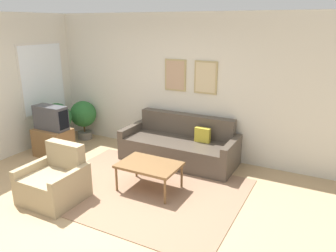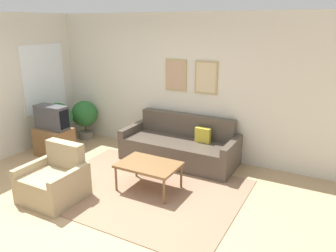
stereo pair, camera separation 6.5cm
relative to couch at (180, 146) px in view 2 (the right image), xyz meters
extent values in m
plane|color=tan|center=(-0.48, -2.09, -0.29)|extent=(16.00, 16.00, 0.00)
cube|color=#937056|center=(-0.02, -1.32, -0.29)|extent=(3.04, 2.29, 0.01)
cube|color=beige|center=(-0.48, 0.47, 1.06)|extent=(8.00, 0.06, 2.70)
cube|color=tan|center=(-0.31, 0.42, 1.26)|extent=(0.44, 0.03, 0.60)
cube|color=tan|center=(-0.31, 0.40, 1.26)|extent=(0.38, 0.01, 0.54)
cube|color=tan|center=(0.31, 0.42, 1.26)|extent=(0.44, 0.03, 0.60)
cube|color=#CCB78E|center=(0.31, 0.40, 1.26)|extent=(0.38, 0.01, 0.54)
cube|color=beige|center=(-3.03, -0.36, 1.10)|extent=(0.02, 1.16, 1.48)
cube|color=white|center=(-3.03, -0.36, 1.10)|extent=(0.02, 1.08, 1.40)
cube|color=#4C4238|center=(0.00, -0.05, -0.07)|extent=(1.90, 0.90, 0.43)
cube|color=#4C4238|center=(0.00, 0.30, 0.35)|extent=(1.90, 0.20, 0.41)
cube|color=#4C4238|center=(-1.01, -0.05, 0.00)|extent=(0.12, 0.90, 0.57)
cube|color=#4C4238|center=(1.01, -0.05, 0.00)|extent=(0.12, 0.90, 0.57)
cube|color=gold|center=(0.42, 0.06, 0.27)|extent=(0.28, 0.10, 0.28)
cube|color=brown|center=(0.07, -1.25, 0.13)|extent=(0.93, 0.64, 0.04)
cylinder|color=brown|center=(-0.35, -1.53, -0.09)|extent=(0.04, 0.04, 0.40)
cylinder|color=brown|center=(0.49, -1.53, -0.09)|extent=(0.04, 0.04, 0.40)
cylinder|color=brown|center=(-0.35, -0.97, -0.09)|extent=(0.04, 0.04, 0.40)
cylinder|color=brown|center=(0.49, -0.97, -0.09)|extent=(0.04, 0.04, 0.40)
cube|color=brown|center=(-2.30, -0.93, -0.02)|extent=(0.70, 0.47, 0.55)
cube|color=#424247|center=(-2.30, -0.93, 0.49)|extent=(0.66, 0.28, 0.46)
cube|color=black|center=(-1.96, -0.93, 0.49)|extent=(0.01, 0.23, 0.36)
cube|color=tan|center=(-1.02, -2.17, -0.09)|extent=(0.64, 0.76, 0.41)
cube|color=tan|center=(-1.02, -1.87, 0.32)|extent=(0.64, 0.16, 0.40)
cube|color=tan|center=(-1.38, -2.17, -0.03)|extent=(0.09, 0.76, 0.53)
cube|color=tan|center=(-0.66, -2.17, -0.03)|extent=(0.09, 0.76, 0.53)
cylinder|color=#383D42|center=(-2.51, -0.58, -0.17)|extent=(0.31, 0.31, 0.24)
cylinder|color=#51381E|center=(-2.51, -0.58, 0.03)|extent=(0.04, 0.04, 0.18)
sphere|color=#1E5628|center=(-2.51, -0.58, 0.37)|extent=(0.59, 0.59, 0.59)
cylinder|color=slate|center=(-2.44, 0.13, -0.21)|extent=(0.32, 0.32, 0.16)
cylinder|color=#51381E|center=(-2.44, 0.13, -0.04)|extent=(0.04, 0.04, 0.17)
sphere|color=#28662D|center=(-2.44, 0.13, 0.29)|extent=(0.57, 0.57, 0.57)
camera|label=1|loc=(2.46, -5.20, 2.22)|focal=35.00mm
camera|label=2|loc=(2.52, -5.17, 2.22)|focal=35.00mm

